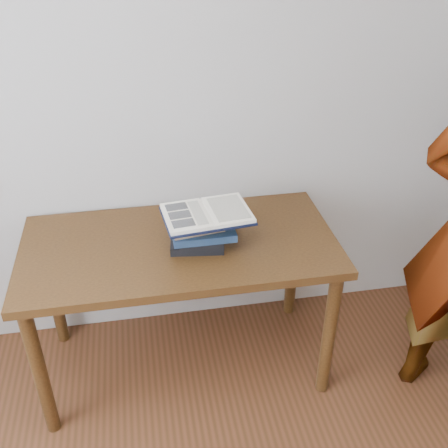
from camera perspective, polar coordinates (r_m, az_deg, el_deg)
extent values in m
cube|color=#B5B1AB|center=(2.37, -8.24, 14.39)|extent=(3.50, 0.04, 2.60)
cube|color=#4E2F13|center=(2.29, -4.86, -2.41)|extent=(1.37, 0.68, 0.04)
cylinder|color=#4E2F13|center=(2.36, -19.40, -15.05)|extent=(0.06, 0.06, 0.69)
cylinder|color=#4E2F13|center=(2.44, 11.36, -11.72)|extent=(0.06, 0.06, 0.69)
cylinder|color=#4E2F13|center=(2.77, -18.13, -6.57)|extent=(0.06, 0.06, 0.69)
cylinder|color=#4E2F13|center=(2.84, 7.50, -4.02)|extent=(0.06, 0.06, 0.69)
cube|color=black|center=(2.25, -2.96, -2.02)|extent=(0.24, 0.18, 0.04)
cube|color=black|center=(2.21, -2.50, -1.69)|extent=(0.20, 0.15, 0.03)
cube|color=navy|center=(2.20, -2.31, -0.75)|extent=(0.26, 0.18, 0.03)
cube|color=tan|center=(2.19, -3.11, 0.02)|extent=(0.23, 0.17, 0.03)
cube|color=#B07C28|center=(2.16, -3.00, 0.46)|extent=(0.21, 0.15, 0.03)
cube|color=black|center=(2.15, -1.87, 0.91)|extent=(0.38, 0.28, 0.01)
cube|color=white|center=(2.13, -4.19, 0.86)|extent=(0.19, 0.25, 0.02)
cube|color=white|center=(2.17, 0.39, 1.55)|extent=(0.19, 0.25, 0.02)
cylinder|color=white|center=(2.15, -1.88, 1.17)|extent=(0.04, 0.24, 0.01)
cube|color=black|center=(2.18, -5.22, 1.89)|extent=(0.09, 0.06, 0.00)
cube|color=black|center=(2.12, -4.84, 1.01)|extent=(0.09, 0.06, 0.00)
cube|color=black|center=(2.07, -4.44, 0.08)|extent=(0.09, 0.06, 0.00)
cube|color=silver|center=(2.14, -2.87, 1.27)|extent=(0.06, 0.20, 0.00)
cube|color=silver|center=(2.16, 0.48, 1.78)|extent=(0.16, 0.21, 0.00)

